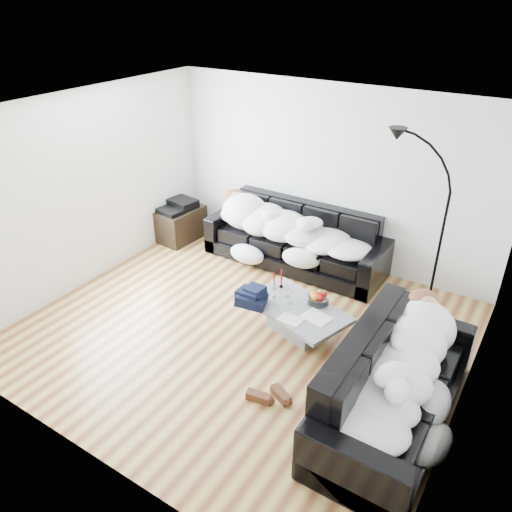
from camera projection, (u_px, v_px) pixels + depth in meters
The scene contains 24 objects.
ground at pixel (243, 330), 6.09m from camera, with size 5.00×5.00×0.00m, color brown.
wall_back at pixel (329, 176), 7.13m from camera, with size 5.00×0.02×2.60m, color silver.
wall_left at pixel (86, 190), 6.65m from camera, with size 0.02×4.50×2.60m, color silver.
wall_right at pixel (482, 305), 4.29m from camera, with size 0.02×4.50×2.60m, color silver.
ceiling at pixel (239, 115), 4.84m from camera, with size 5.00×5.00×0.00m, color white.
sofa_back at pixel (295, 237), 7.35m from camera, with size 2.70×0.93×0.88m, color black.
sofa_right at pixel (396, 383), 4.65m from camera, with size 2.24×0.96×0.91m, color black.
sleeper_back at pixel (294, 225), 7.21m from camera, with size 2.28×0.79×0.46m, color white, non-canonical shape.
sleeper_right at pixel (399, 366), 4.55m from camera, with size 1.92×0.81×0.47m, color white, non-canonical shape.
teal_cushion at pixel (417, 320), 5.06m from camera, with size 0.36×0.30×0.20m, color #0F6B60.
coffee_table at pixel (297, 319), 5.99m from camera, with size 1.22×0.71×0.35m, color #939699.
fruit_bowl at pixel (319, 297), 5.95m from camera, with size 0.26×0.26×0.16m, color white.
wine_glass_a at pixel (287, 292), 6.04m from camera, with size 0.07×0.07×0.17m, color white.
wine_glass_b at pixel (275, 291), 6.05m from camera, with size 0.08×0.08×0.18m, color white.
wine_glass_c at pixel (290, 297), 5.93m from camera, with size 0.08×0.08×0.18m, color white.
candle_left at pixel (274, 281), 6.20m from camera, with size 0.04×0.04×0.23m, color maroon.
candle_right at pixel (281, 279), 6.24m from camera, with size 0.05×0.05×0.26m, color maroon.
newspaper_a at pixel (317, 317), 5.72m from camera, with size 0.32×0.25×0.01m, color silver.
newspaper_b at pixel (290, 319), 5.69m from camera, with size 0.27×0.19×0.01m, color silver.
navy_jacket at pixel (253, 291), 5.89m from camera, with size 0.38×0.32×0.19m, color black, non-canonical shape.
shoes at pixel (269, 395), 5.06m from camera, with size 0.44×0.32×0.10m, color #472311, non-canonical shape.
av_cabinet at pixel (180, 224), 8.17m from camera, with size 0.53×0.77×0.53m, color black.
stereo at pixel (179, 205), 8.01m from camera, with size 0.44×0.34×0.13m, color black.
floor_lamp at pixel (440, 243), 5.94m from camera, with size 0.73×0.29×2.02m, color black, non-canonical shape.
Camera 1 is at (2.78, -4.04, 3.73)m, focal length 35.00 mm.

